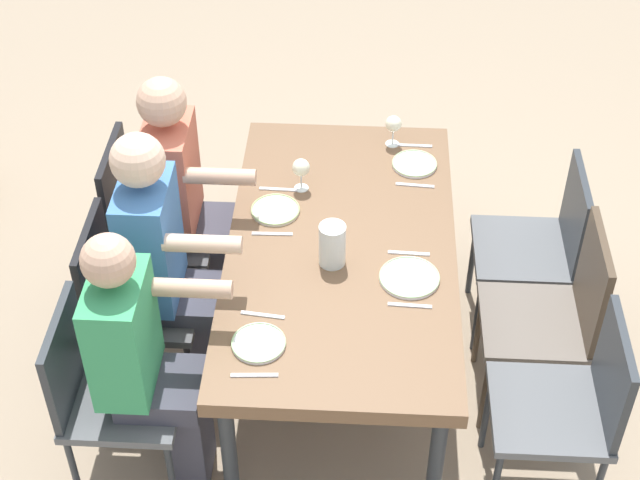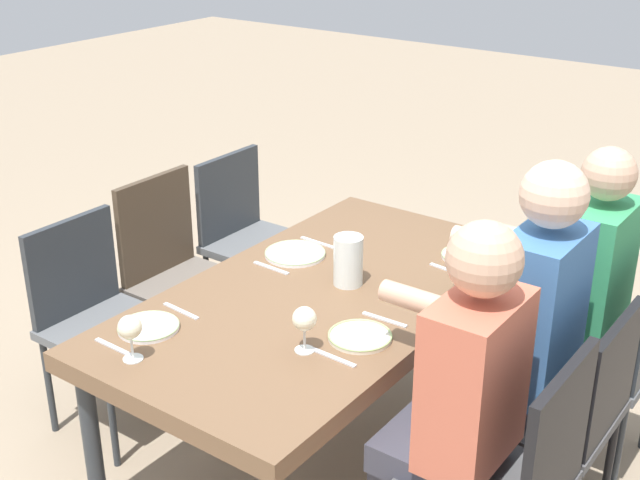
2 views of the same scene
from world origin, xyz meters
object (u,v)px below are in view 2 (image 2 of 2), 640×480
at_px(plate_1, 295,253).
at_px(dining_table, 324,307).
at_px(water_pitcher, 348,263).
at_px(chair_west_south, 249,232).
at_px(diner_woman_green, 573,296).
at_px(chair_mid_north, 567,407).
at_px(wine_glass_3, 130,328).
at_px(chair_east_south, 97,311).
at_px(chair_west_north, 615,351).
at_px(chair_east_north, 511,477).
at_px(wine_glass_2, 304,320).
at_px(plate_3, 149,327).
at_px(chair_mid_south, 177,267).
at_px(plate_0, 467,256).
at_px(diner_guest_third, 452,408).
at_px(plate_2, 360,336).
at_px(diner_man_white, 519,337).

bearing_deg(plate_1, dining_table, 55.60).
bearing_deg(water_pitcher, chair_west_south, -118.91).
height_order(diner_woman_green, plate_1, diner_woman_green).
bearing_deg(chair_mid_north, dining_table, -81.44).
bearing_deg(chair_west_south, wine_glass_3, 26.89).
xyz_separation_m(chair_east_south, plate_1, (-0.51, 0.61, 0.23)).
distance_m(wine_glass_3, water_pitcher, 0.86).
distance_m(chair_west_north, chair_east_north, 0.94).
xyz_separation_m(plate_1, wine_glass_2, (0.56, 0.47, 0.10)).
distance_m(chair_west_south, wine_glass_3, 1.53).
bearing_deg(plate_1, plate_3, -2.55).
xyz_separation_m(chair_mid_north, chair_east_south, (0.46, -1.77, -0.01)).
relative_size(chair_mid_south, wine_glass_3, 6.04).
relative_size(chair_west_south, plate_0, 4.43).
bearing_deg(wine_glass_2, dining_table, -152.48).
height_order(chair_mid_south, diner_guest_third, diner_guest_third).
distance_m(plate_3, water_pitcher, 0.76).
bearing_deg(plate_2, chair_east_south, -84.04).
bearing_deg(dining_table, chair_west_north, 124.68).
bearing_deg(dining_table, diner_man_white, 101.05).
xyz_separation_m(chair_west_north, plate_1, (0.43, -1.16, 0.24)).
bearing_deg(chair_west_south, chair_west_north, 90.00).
bearing_deg(chair_mid_south, chair_east_north, 75.63).
height_order(chair_mid_north, diner_woman_green, diner_woman_green).
relative_size(plate_0, water_pitcher, 1.08).
bearing_deg(wine_glass_2, diner_woman_green, 152.26).
height_order(plate_3, water_pitcher, water_pitcher).
distance_m(plate_0, water_pitcher, 0.53).
xyz_separation_m(chair_mid_north, water_pitcher, (0.03, -0.85, 0.29)).
xyz_separation_m(diner_man_white, diner_guest_third, (0.46, -0.01, -0.02)).
distance_m(chair_west_south, plate_3, 1.33).
relative_size(diner_guest_third, water_pitcher, 6.90).
bearing_deg(chair_mid_north, plate_3, -59.77).
height_order(dining_table, chair_west_north, chair_west_north).
height_order(diner_guest_third, plate_1, diner_guest_third).
bearing_deg(diner_guest_third, wine_glass_2, -84.75).
distance_m(chair_east_north, wine_glass_3, 1.21).
bearing_deg(dining_table, chair_east_south, -69.94).
relative_size(diner_man_white, wine_glass_3, 8.77).
distance_m(chair_east_south, diner_guest_third, 1.59).
distance_m(plate_0, plate_2, 0.77).
xyz_separation_m(chair_mid_south, plate_0, (-0.44, 1.18, 0.21)).
height_order(diner_man_white, wine_glass_3, diner_man_white).
distance_m(plate_0, plate_3, 1.28).
bearing_deg(wine_glass_3, plate_2, 136.20).
bearing_deg(diner_woman_green, plate_2, -27.03).
height_order(chair_mid_north, diner_guest_third, diner_guest_third).
bearing_deg(water_pitcher, dining_table, -17.91).
bearing_deg(chair_east_north, chair_west_north, -179.68).
xyz_separation_m(dining_table, chair_mid_south, (-0.13, -0.89, -0.14)).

